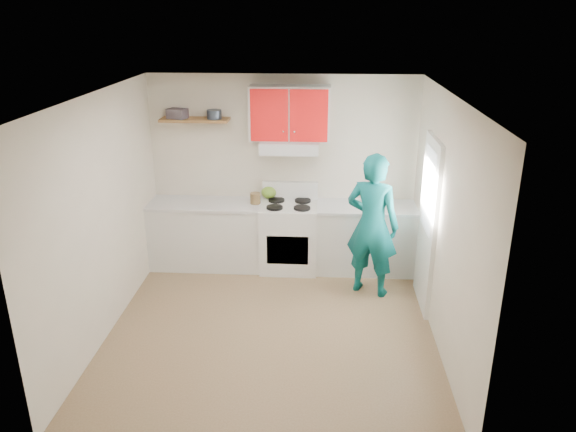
# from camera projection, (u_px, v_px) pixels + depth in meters

# --- Properties ---
(floor) EXTENTS (3.80, 3.80, 0.00)m
(floor) POSITION_uv_depth(u_px,v_px,m) (272.00, 328.00, 6.26)
(floor) COLOR brown
(floor) RESTS_ON ground
(ceiling) EXTENTS (3.60, 3.80, 0.04)m
(ceiling) POSITION_uv_depth(u_px,v_px,m) (269.00, 95.00, 5.34)
(ceiling) COLOR white
(ceiling) RESTS_ON floor
(back_wall) EXTENTS (3.60, 0.04, 2.60)m
(back_wall) POSITION_uv_depth(u_px,v_px,m) (283.00, 171.00, 7.57)
(back_wall) COLOR beige
(back_wall) RESTS_ON floor
(front_wall) EXTENTS (3.60, 0.04, 2.60)m
(front_wall) POSITION_uv_depth(u_px,v_px,m) (247.00, 315.00, 4.02)
(front_wall) COLOR beige
(front_wall) RESTS_ON floor
(left_wall) EXTENTS (0.04, 3.80, 2.60)m
(left_wall) POSITION_uv_depth(u_px,v_px,m) (103.00, 217.00, 5.90)
(left_wall) COLOR beige
(left_wall) RESTS_ON floor
(right_wall) EXTENTS (0.04, 3.80, 2.60)m
(right_wall) POSITION_uv_depth(u_px,v_px,m) (444.00, 225.00, 5.69)
(right_wall) COLOR beige
(right_wall) RESTS_ON floor
(door) EXTENTS (0.05, 0.85, 2.05)m
(door) POSITION_uv_depth(u_px,v_px,m) (428.00, 225.00, 6.45)
(door) COLOR white
(door) RESTS_ON floor
(door_glass) EXTENTS (0.01, 0.55, 0.95)m
(door_glass) POSITION_uv_depth(u_px,v_px,m) (429.00, 190.00, 6.30)
(door_glass) COLOR white
(door_glass) RESTS_ON door
(counter_left) EXTENTS (1.52, 0.60, 0.90)m
(counter_left) POSITION_uv_depth(u_px,v_px,m) (207.00, 235.00, 7.65)
(counter_left) COLOR silver
(counter_left) RESTS_ON floor
(counter_right) EXTENTS (1.32, 0.60, 0.90)m
(counter_right) POSITION_uv_depth(u_px,v_px,m) (365.00, 238.00, 7.53)
(counter_right) COLOR silver
(counter_right) RESTS_ON floor
(stove) EXTENTS (0.76, 0.65, 0.92)m
(stove) POSITION_uv_depth(u_px,v_px,m) (289.00, 237.00, 7.56)
(stove) COLOR white
(stove) RESTS_ON floor
(range_hood) EXTENTS (0.76, 0.44, 0.15)m
(range_hood) POSITION_uv_depth(u_px,v_px,m) (290.00, 147.00, 7.22)
(range_hood) COLOR silver
(range_hood) RESTS_ON back_wall
(upper_cabinets) EXTENTS (1.02, 0.33, 0.70)m
(upper_cabinets) POSITION_uv_depth(u_px,v_px,m) (290.00, 113.00, 7.12)
(upper_cabinets) COLOR red
(upper_cabinets) RESTS_ON back_wall
(shelf) EXTENTS (0.90, 0.30, 0.04)m
(shelf) POSITION_uv_depth(u_px,v_px,m) (195.00, 120.00, 7.25)
(shelf) COLOR brown
(shelf) RESTS_ON back_wall
(books) EXTENTS (0.29, 0.24, 0.13)m
(books) POSITION_uv_depth(u_px,v_px,m) (177.00, 114.00, 7.21)
(books) COLOR #473F48
(books) RESTS_ON shelf
(tin) EXTENTS (0.19, 0.19, 0.12)m
(tin) POSITION_uv_depth(u_px,v_px,m) (214.00, 114.00, 7.18)
(tin) COLOR #333D4C
(tin) RESTS_ON shelf
(kettle) EXTENTS (0.27, 0.27, 0.18)m
(kettle) POSITION_uv_depth(u_px,v_px,m) (269.00, 192.00, 7.63)
(kettle) COLOR olive
(kettle) RESTS_ON stove
(crock) EXTENTS (0.18, 0.18, 0.17)m
(crock) POSITION_uv_depth(u_px,v_px,m) (255.00, 199.00, 7.43)
(crock) COLOR brown
(crock) RESTS_ON counter_left
(cutting_board) EXTENTS (0.30, 0.22, 0.02)m
(cutting_board) POSITION_uv_depth(u_px,v_px,m) (355.00, 208.00, 7.32)
(cutting_board) COLOR olive
(cutting_board) RESTS_ON counter_right
(silicone_mat) EXTENTS (0.35, 0.32, 0.01)m
(silicone_mat) POSITION_uv_depth(u_px,v_px,m) (404.00, 207.00, 7.37)
(silicone_mat) COLOR red
(silicone_mat) RESTS_ON counter_right
(person) EXTENTS (0.78, 0.66, 1.81)m
(person) POSITION_uv_depth(u_px,v_px,m) (372.00, 225.00, 6.75)
(person) COLOR #0A6162
(person) RESTS_ON floor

